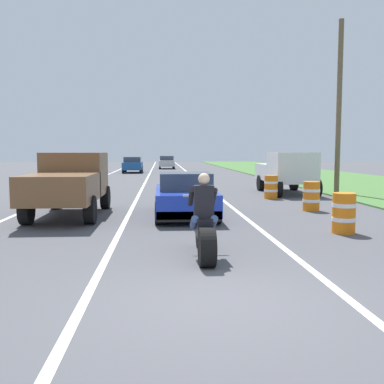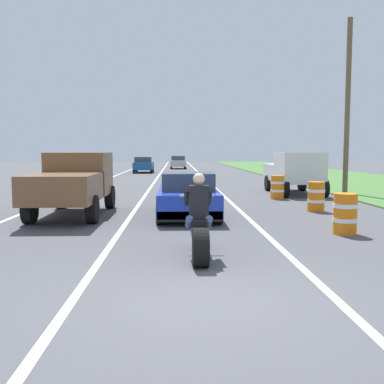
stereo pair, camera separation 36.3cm
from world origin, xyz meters
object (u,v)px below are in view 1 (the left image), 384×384
(pickup_truck_left_lane_brown, at_px, (70,181))
(construction_barrel_mid, at_px, (311,196))
(pickup_truck_right_shoulder_white, at_px, (286,171))
(sports_car_blue, at_px, (185,196))
(distant_car_further_ahead, at_px, (167,162))
(construction_barrel_nearest, at_px, (344,213))
(distant_car_far_ahead, at_px, (133,165))
(motorcycle_with_rider, at_px, (204,228))
(construction_barrel_far, at_px, (271,187))

(pickup_truck_left_lane_brown, xyz_separation_m, construction_barrel_mid, (7.95, 0.66, -0.60))
(pickup_truck_right_shoulder_white, distance_m, construction_barrel_mid, 6.23)
(sports_car_blue, distance_m, distant_car_further_ahead, 38.09)
(distant_car_further_ahead, bearing_deg, pickup_truck_left_lane_brown, -95.28)
(sports_car_blue, height_order, construction_barrel_mid, sports_car_blue)
(construction_barrel_mid, bearing_deg, construction_barrel_nearest, -98.31)
(construction_barrel_mid, bearing_deg, distant_car_further_ahead, 96.84)
(distant_car_far_ahead, bearing_deg, distant_car_further_ahead, 70.52)
(distant_car_further_ahead, bearing_deg, pickup_truck_right_shoulder_white, -80.21)
(pickup_truck_left_lane_brown, bearing_deg, motorcycle_with_rider, -57.85)
(pickup_truck_right_shoulder_white, xyz_separation_m, distant_car_far_ahead, (-8.70, 21.53, -0.33))
(pickup_truck_left_lane_brown, height_order, construction_barrel_nearest, pickup_truck_left_lane_brown)
(motorcycle_with_rider, relative_size, sports_car_blue, 0.51)
(motorcycle_with_rider, xyz_separation_m, sports_car_blue, (-0.05, 5.51, 0.04))
(construction_barrel_mid, bearing_deg, pickup_truck_right_shoulder_white, 81.72)
(distant_car_far_ahead, bearing_deg, pickup_truck_left_lane_brown, -90.29)
(motorcycle_with_rider, height_order, construction_barrel_mid, motorcycle_with_rider)
(motorcycle_with_rider, height_order, distant_car_far_ahead, motorcycle_with_rider)
(construction_barrel_nearest, relative_size, distant_car_far_ahead, 0.25)
(pickup_truck_left_lane_brown, distance_m, construction_barrel_nearest, 8.14)
(motorcycle_with_rider, bearing_deg, pickup_truck_right_shoulder_white, 67.57)
(motorcycle_with_rider, distance_m, distant_car_further_ahead, 43.60)
(construction_barrel_mid, distance_m, distant_car_far_ahead, 28.75)
(pickup_truck_left_lane_brown, bearing_deg, sports_car_blue, -4.60)
(sports_car_blue, relative_size, construction_barrel_far, 4.30)
(construction_barrel_mid, relative_size, distant_car_further_ahead, 0.25)
(construction_barrel_nearest, distance_m, distant_car_far_ahead, 32.58)
(construction_barrel_far, height_order, distant_car_far_ahead, distant_car_far_ahead)
(sports_car_blue, bearing_deg, distant_car_far_ahead, 96.87)
(motorcycle_with_rider, xyz_separation_m, distant_car_further_ahead, (-0.15, 43.60, 0.18))
(sports_car_blue, height_order, construction_barrel_far, sports_car_blue)
(pickup_truck_right_shoulder_white, xyz_separation_m, construction_barrel_mid, (-0.89, -6.14, -0.60))
(distant_car_further_ahead, bearing_deg, construction_barrel_nearest, -84.66)
(construction_barrel_nearest, height_order, distant_car_far_ahead, distant_car_far_ahead)
(sports_car_blue, relative_size, pickup_truck_right_shoulder_white, 0.90)
(sports_car_blue, height_order, construction_barrel_nearest, sports_car_blue)
(pickup_truck_left_lane_brown, height_order, distant_car_further_ahead, pickup_truck_left_lane_brown)
(construction_barrel_nearest, xyz_separation_m, construction_barrel_mid, (0.60, 4.10, 0.00))
(distant_car_far_ahead, height_order, distant_car_further_ahead, same)
(pickup_truck_right_shoulder_white, bearing_deg, distant_car_far_ahead, 112.01)
(pickup_truck_left_lane_brown, xyz_separation_m, distant_car_further_ahead, (3.50, 37.80, -0.33))
(distant_car_far_ahead, bearing_deg, construction_barrel_nearest, -77.21)
(sports_car_blue, bearing_deg, distant_car_further_ahead, 90.14)
(distant_car_far_ahead, xyz_separation_m, distant_car_further_ahead, (3.35, 9.47, 0.00))
(sports_car_blue, distance_m, distant_car_far_ahead, 28.82)
(distant_car_far_ahead, bearing_deg, sports_car_blue, -83.13)
(motorcycle_with_rider, relative_size, construction_barrel_nearest, 2.21)
(sports_car_blue, xyz_separation_m, construction_barrel_nearest, (3.76, -3.15, -0.13))
(distant_car_further_ahead, bearing_deg, sports_car_blue, -89.86)
(sports_car_blue, relative_size, distant_car_far_ahead, 1.07)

